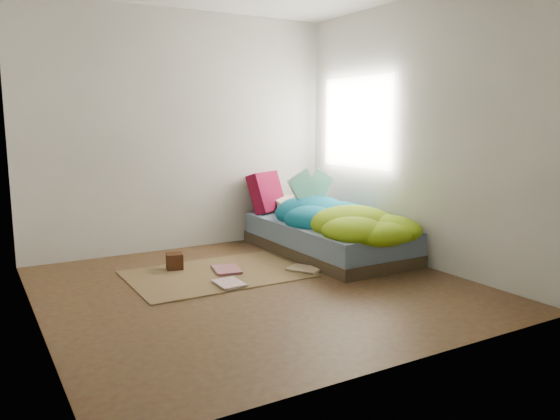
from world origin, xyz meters
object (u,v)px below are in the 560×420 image
Objects in this scene: wooden_box at (175,261)px; floor_book_b at (214,271)px; open_book at (312,176)px; bed at (327,238)px; pillow_magenta at (267,192)px; floor_book_a at (218,285)px.

wooden_box reaches higher than floor_book_b.
wooden_box is at bearing -173.33° from open_book.
bed is 1.67m from wooden_box.
bed is at bearing -103.20° from pillow_magenta.
open_book is 3.02× the size of wooden_box.
bed is at bearing 17.15° from floor_book_b.
wooden_box is at bearing 173.77° from bed.
pillow_magenta is 3.12× the size of wooden_box.
wooden_box is (-1.41, -0.73, -0.49)m from pillow_magenta.
open_book is 1.43× the size of floor_book_b.
open_book is at bearing 98.10° from bed.
pillow_magenta reaches higher than floor_book_b.
floor_book_a is (-1.49, -0.80, -0.80)m from open_book.
bed reaches higher than floor_book_a.
floor_book_b is (-1.35, -0.38, -0.79)m from open_book.
open_book is at bearing 27.46° from floor_book_b.
bed is at bearing -6.23° from wooden_box.
floor_book_a is at bearing -80.19° from wooden_box.
bed is 1.39m from floor_book_b.
bed is at bearing 20.24° from floor_book_a.
wooden_box is 0.42m from floor_book_b.
floor_book_a is 0.44m from floor_book_b.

